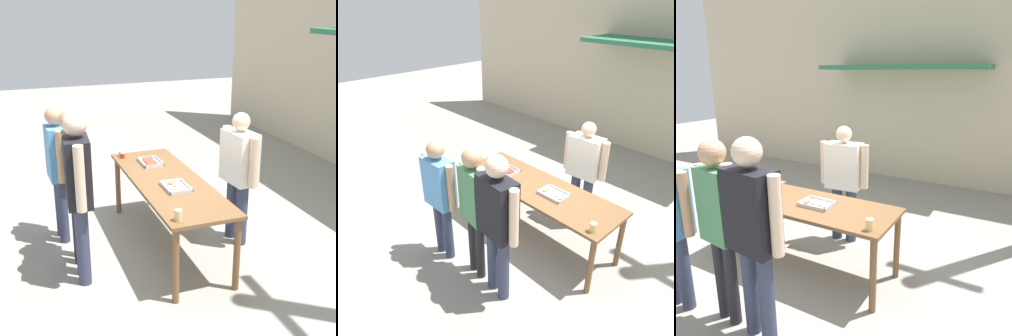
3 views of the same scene
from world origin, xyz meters
TOP-DOWN VIEW (x-y plane):
  - ground_plane at (0.00, 0.00)m, footprint 24.00×24.00m
  - building_facade_back at (0.00, 3.98)m, footprint 12.00×1.11m
  - serving_table at (0.00, 0.00)m, footprint 2.38×0.79m
  - food_tray_sausages at (-0.65, -0.01)m, footprint 0.36×0.25m
  - food_tray_buns at (0.27, -0.01)m, footprint 0.37×0.27m
  - condiment_jar_mustard at (-1.06, -0.29)m, footprint 0.06×0.06m
  - condiment_jar_ketchup at (-0.98, -0.29)m, footprint 0.06×0.06m
  - beer_cup at (1.05, -0.28)m, footprint 0.08×0.08m
  - person_server_behind_table at (0.16, 0.84)m, footprint 0.69×0.30m
  - person_customer_with_cup at (0.38, -1.10)m, footprint 0.65×0.28m
  - person_customer_waiting_in_line at (-0.03, -1.08)m, footprint 0.53×0.24m

SIDE VIEW (x-z plane):
  - ground_plane at x=0.00m, z-range 0.00..0.00m
  - serving_table at x=0.00m, z-range 0.33..1.18m
  - food_tray_sausages at x=-0.65m, z-range 0.84..0.89m
  - food_tray_buns at x=0.27m, z-range 0.84..0.90m
  - condiment_jar_mustard at x=-1.06m, z-range 0.85..0.92m
  - condiment_jar_ketchup at x=-0.98m, z-range 0.85..0.92m
  - beer_cup at x=1.05m, z-range 0.85..0.97m
  - person_server_behind_table at x=0.16m, z-range 0.14..1.77m
  - person_customer_waiting_in_line at x=-0.03m, z-range 0.19..1.96m
  - person_customer_with_cup at x=0.38m, z-range 0.18..2.00m
  - building_facade_back at x=0.00m, z-range 0.01..4.51m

